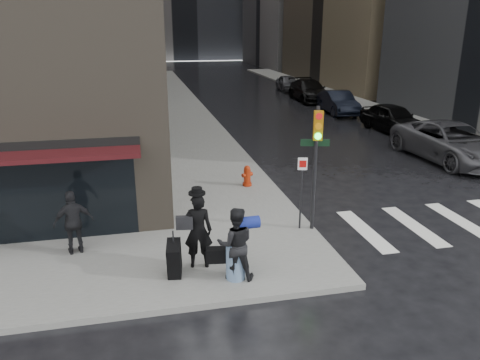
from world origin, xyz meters
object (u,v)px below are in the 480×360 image
object	(u,v)px
parked_car_0	(451,142)
parked_car_2	(338,103)
man_greycoat	(74,222)
parked_car_3	(309,90)
fire_hydrant	(247,177)
parked_car_4	(288,83)
man_jeans	(235,244)
traffic_light	(315,153)
parked_car_1	(393,118)
man_overcoat	(193,235)

from	to	relation	value
parked_car_0	parked_car_2	world-z (taller)	parked_car_0
man_greycoat	parked_car_2	size ratio (longest dim) A/B	0.36
parked_car_3	fire_hydrant	bearing A→B (deg)	-113.60
parked_car_4	man_jeans	bearing A→B (deg)	-105.54
man_jeans	traffic_light	bearing A→B (deg)	-132.58
traffic_light	parked_car_0	size ratio (longest dim) A/B	0.59
man_jeans	parked_car_2	world-z (taller)	man_jeans
fire_hydrant	parked_car_4	size ratio (longest dim) A/B	0.18
parked_car_0	parked_car_1	bearing A→B (deg)	81.99
parked_car_3	parked_car_4	bearing A→B (deg)	91.12
parked_car_0	parked_car_4	world-z (taller)	parked_car_0
parked_car_0	parked_car_3	bearing A→B (deg)	87.27
traffic_light	parked_car_4	bearing A→B (deg)	87.29
man_greycoat	fire_hydrant	world-z (taller)	man_greycoat
parked_car_4	traffic_light	bearing A→B (deg)	-102.28
fire_hydrant	parked_car_0	size ratio (longest dim) A/B	0.13
parked_car_3	man_jeans	bearing A→B (deg)	-111.15
fire_hydrant	man_overcoat	bearing A→B (deg)	-115.06
man_overcoat	traffic_light	xyz separation A→B (m)	(3.57, 1.52, 1.42)
traffic_light	parked_car_3	distance (m)	25.58
traffic_light	parked_car_0	distance (m)	10.80
fire_hydrant	parked_car_4	distance (m)	27.57
man_overcoat	traffic_light	size ratio (longest dim) A/B	0.58
traffic_light	parked_car_0	bearing A→B (deg)	48.46
fire_hydrant	parked_car_1	xyz separation A→B (m)	(10.28, 7.81, 0.29)
fire_hydrant	parked_car_2	xyz separation A→B (m)	(9.63, 13.78, 0.28)
man_greycoat	parked_car_1	distance (m)	19.88
man_greycoat	parked_car_3	size ratio (longest dim) A/B	0.30
fire_hydrant	parked_car_3	xyz separation A→B (m)	(9.77, 19.75, 0.33)
traffic_light	man_jeans	bearing A→B (deg)	-126.72
man_overcoat	fire_hydrant	size ratio (longest dim) A/B	2.71
man_greycoat	parked_car_0	bearing A→B (deg)	-171.58
traffic_light	parked_car_3	xyz separation A→B (m)	(8.86, 23.93, -1.62)
man_greycoat	parked_car_2	distance (m)	23.54
parked_car_1	parked_car_4	distance (m)	17.91
man_greycoat	parked_car_3	world-z (taller)	man_greycoat
parked_car_2	parked_car_1	bearing A→B (deg)	-79.22
traffic_light	parked_car_4	world-z (taller)	traffic_light
traffic_light	man_overcoat	bearing A→B (deg)	-142.83
man_overcoat	parked_car_0	distance (m)	14.50
man_overcoat	fire_hydrant	bearing A→B (deg)	-106.97
fire_hydrant	parked_car_2	distance (m)	16.81
man_jeans	parked_car_1	bearing A→B (deg)	-122.16
fire_hydrant	parked_car_0	xyz separation A→B (m)	(9.72, 1.84, 0.35)
man_jeans	parked_car_3	bearing A→B (deg)	-105.63
man_greycoat	man_jeans	bearing A→B (deg)	136.74
parked_car_0	man_jeans	bearing A→B (deg)	-147.02
man_overcoat	parked_car_3	world-z (taller)	man_overcoat
man_overcoat	traffic_light	world-z (taller)	traffic_light
man_greycoat	traffic_light	xyz separation A→B (m)	(6.43, 0.04, 1.45)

